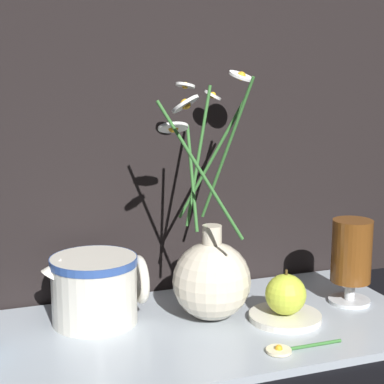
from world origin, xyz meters
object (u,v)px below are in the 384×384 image
tea_glass (351,255)px  ceramic_pitcher (95,286)px  vase_with_flowers (211,275)px  orange_fruit (286,294)px

tea_glass → ceramic_pitcher: bearing=171.4°
vase_with_flowers → ceramic_pitcher: 0.18m
orange_fruit → vase_with_flowers: bearing=156.1°
vase_with_flowers → tea_glass: 0.25m
ceramic_pitcher → tea_glass: size_ratio=1.12×
tea_glass → orange_fruit: size_ratio=1.97×
orange_fruit → ceramic_pitcher: bearing=161.4°
ceramic_pitcher → orange_fruit: (0.28, -0.09, -0.02)m
vase_with_flowers → ceramic_pitcher: size_ratio=2.42×
vase_with_flowers → tea_glass: (0.24, -0.02, 0.01)m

